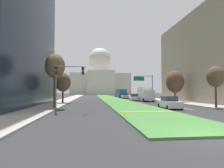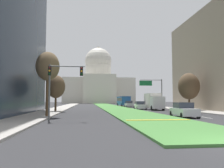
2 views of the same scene
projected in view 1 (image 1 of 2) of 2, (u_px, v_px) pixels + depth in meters
ground_plane at (107, 97)px, 69.33m from camera, size 265.91×265.91×0.00m
grass_median at (109, 98)px, 63.33m from camera, size 6.51×108.78×0.14m
median_curb_nose at (147, 112)px, 20.09m from camera, size 5.85×0.50×0.04m
lane_dashes_right at (132, 99)px, 59.22m from camera, size 0.16×70.11×0.01m
sidewalk_left at (70, 99)px, 55.98m from camera, size 4.00×108.78×0.15m
sidewalk_right at (150, 98)px, 58.69m from camera, size 4.00×108.78×0.15m
midrise_block_right at (212, 60)px, 41.51m from camera, size 12.54×27.59×18.62m
capitol_building at (100, 78)px, 129.01m from camera, size 38.56×29.63×32.92m
traffic_light_near_left at (64, 78)px, 20.36m from camera, size 3.34×0.35×5.20m
overhead_guide_sign at (146, 82)px, 49.04m from camera, size 5.11×0.20×6.50m
street_tree_left_near at (55, 66)px, 25.32m from camera, size 2.66×2.66×7.43m
street_tree_right_near at (216, 77)px, 25.62m from camera, size 2.30×2.30×5.78m
street_tree_left_mid at (63, 82)px, 36.02m from camera, size 2.96×2.96×5.93m
street_tree_right_mid at (175, 82)px, 39.81m from camera, size 3.76×3.76×6.72m
sedan_lead_stopped at (169, 103)px, 25.32m from camera, size 2.25×4.71×1.67m
sedan_midblock at (134, 98)px, 45.78m from camera, size 2.13×4.23×1.67m
sedan_distant at (125, 96)px, 59.26m from camera, size 2.02×4.45×1.70m
box_truck_delivery at (145, 94)px, 43.43m from camera, size 2.40×6.40×3.20m
city_bus at (120, 93)px, 67.68m from camera, size 2.62×11.00×2.95m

